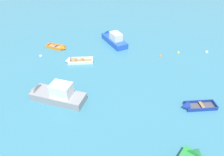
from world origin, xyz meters
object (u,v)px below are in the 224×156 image
Objects in this scene: motor_launch_grey_center at (54,94)px; motor_launch_blue_outer_left at (113,39)px; rowboat_deep_blue_far_back at (191,106)px; rowboat_orange_near_camera at (60,48)px; rowboat_white_back_row_left at (73,61)px; mooring_buoy_trailing at (41,56)px; mooring_buoy_outer_edge at (160,56)px; mooring_buoy_near_foreground at (178,53)px; mooring_buoy_far_field at (207,52)px.

motor_launch_blue_outer_left is at bearing 58.73° from motor_launch_grey_center.
rowboat_orange_near_camera is (-15.22, 16.06, -0.02)m from rowboat_deep_blue_far_back.
rowboat_orange_near_camera is 5.23m from rowboat_white_back_row_left.
rowboat_deep_blue_far_back reaches higher than mooring_buoy_trailing.
rowboat_orange_near_camera is 12.70m from motor_launch_grey_center.
rowboat_deep_blue_far_back is 15.09m from motor_launch_grey_center.
mooring_buoy_outer_edge is (15.75, -4.66, -0.18)m from rowboat_orange_near_camera.
rowboat_orange_near_camera is 0.52× the size of motor_launch_grey_center.
mooring_buoy_far_field reaches higher than mooring_buoy_near_foreground.
rowboat_white_back_row_left is at bearing 77.52° from motor_launch_grey_center.
rowboat_deep_blue_far_back is 9.36× the size of mooring_buoy_trailing.
mooring_buoy_far_field is (26.52, -2.15, 0.00)m from mooring_buoy_trailing.
mooring_buoy_near_foreground is (19.04, -3.91, -0.18)m from rowboat_orange_near_camera.
mooring_buoy_trailing is (-3.36, 10.53, -0.75)m from motor_launch_grey_center.
rowboat_deep_blue_far_back is at bearing -12.94° from motor_launch_grey_center.
rowboat_white_back_row_left is at bearing -26.60° from mooring_buoy_trailing.
rowboat_deep_blue_far_back is at bearing -107.44° from mooring_buoy_near_foreground.
mooring_buoy_trailing is at bearing 153.40° from rowboat_white_back_row_left.
motor_launch_grey_center reaches higher than mooring_buoy_far_field.
rowboat_deep_blue_far_back is at bearing -125.74° from mooring_buoy_far_field.
mooring_buoy_outer_edge is at bearing -177.39° from mooring_buoy_far_field.
rowboat_orange_near_camera is 8.23× the size of mooring_buoy_far_field.
mooring_buoy_near_foreground is at bearing 12.82° from mooring_buoy_outer_edge.
rowboat_orange_near_camera is 10.08× the size of mooring_buoy_near_foreground.
mooring_buoy_outer_edge is 7.94m from mooring_buoy_far_field.
mooring_buoy_trailing is 18.76m from mooring_buoy_outer_edge.
rowboat_white_back_row_left is (1.76, 7.97, -0.54)m from motor_launch_grey_center.
motor_launch_blue_outer_left is 9.04m from mooring_buoy_outer_edge.
motor_launch_grey_center is 11.08m from mooring_buoy_trailing.
rowboat_white_back_row_left is (2.28, -4.71, 0.02)m from rowboat_orange_near_camera.
rowboat_deep_blue_far_back is 14.49m from mooring_buoy_far_field.
motor_launch_blue_outer_left is 16.29× the size of mooring_buoy_outer_edge.
rowboat_white_back_row_left reaches higher than mooring_buoy_near_foreground.
motor_launch_grey_center reaches higher than rowboat_deep_blue_far_back.
rowboat_white_back_row_left is at bearing -64.15° from rowboat_orange_near_camera.
rowboat_white_back_row_left reaches higher than mooring_buoy_trailing.
motor_launch_grey_center is 15.70× the size of mooring_buoy_far_field.
mooring_buoy_trailing is at bearing 175.40° from mooring_buoy_near_foreground.
motor_launch_grey_center is 1.67× the size of rowboat_white_back_row_left.
motor_launch_blue_outer_left is 15.97× the size of mooring_buoy_far_field.
rowboat_deep_blue_far_back is 10.61× the size of mooring_buoy_near_foreground.
mooring_buoy_outer_edge is at bearing -42.14° from motor_launch_blue_outer_left.
mooring_buoy_near_foreground is at bearing 72.56° from rowboat_deep_blue_far_back.
motor_launch_blue_outer_left is at bearing 151.99° from mooring_buoy_near_foreground.
mooring_buoy_near_foreground is at bearing -11.60° from rowboat_orange_near_camera.
rowboat_white_back_row_left is (-12.94, 11.35, 0.01)m from rowboat_deep_blue_far_back.
mooring_buoy_trailing is at bearing 172.31° from mooring_buoy_outer_edge.
motor_launch_blue_outer_left is 19.55× the size of mooring_buoy_near_foreground.
motor_launch_grey_center reaches higher than mooring_buoy_trailing.
rowboat_white_back_row_left reaches higher than rowboat_deep_blue_far_back.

